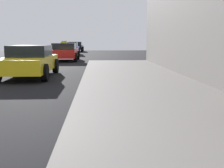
# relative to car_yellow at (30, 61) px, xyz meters

# --- Properties ---
(sidewalk) EXTENTS (4.00, 32.00, 0.15)m
(sidewalk) POSITION_rel_car_yellow_xyz_m (4.21, -8.48, -0.57)
(sidewalk) COLOR gray
(sidewalk) RESTS_ON ground_plane
(car_yellow) EXTENTS (1.93, 4.39, 1.27)m
(car_yellow) POSITION_rel_car_yellow_xyz_m (0.00, 0.00, 0.00)
(car_yellow) COLOR yellow
(car_yellow) RESTS_ON ground_plane
(car_red) EXTENTS (2.05, 4.29, 1.43)m
(car_red) POSITION_rel_car_yellow_xyz_m (0.35, 9.60, 0.00)
(car_red) COLOR red
(car_red) RESTS_ON ground_plane
(car_blue) EXTENTS (2.04, 4.19, 1.27)m
(car_blue) POSITION_rel_car_yellow_xyz_m (-0.11, 18.65, 0.00)
(car_blue) COLOR #233899
(car_blue) RESTS_ON ground_plane
(car_black) EXTENTS (2.05, 4.45, 1.27)m
(car_black) POSITION_rel_car_yellow_xyz_m (-0.11, 27.39, 0.00)
(car_black) COLOR black
(car_black) RESTS_ON ground_plane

